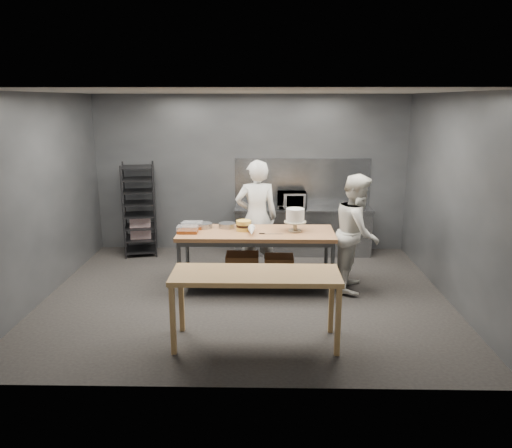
{
  "coord_description": "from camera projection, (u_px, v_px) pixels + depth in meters",
  "views": [
    {
      "loc": [
        0.3,
        -7.09,
        2.89
      ],
      "look_at": [
        0.15,
        0.28,
        1.05
      ],
      "focal_mm": 35.0,
      "sensor_mm": 36.0,
      "label": 1
    }
  ],
  "objects": [
    {
      "name": "ground",
      "position": [
        246.0,
        295.0,
        7.58
      ],
      "size": [
        6.0,
        6.0,
        0.0
      ],
      "primitive_type": "plane",
      "color": "black",
      "rests_on": "ground"
    },
    {
      "name": "offset_spatula",
      "position": [
        268.0,
        234.0,
        7.53
      ],
      "size": [
        0.36,
        0.02,
        0.02
      ],
      "color": "slate",
      "rests_on": "work_table"
    },
    {
      "name": "chef_behind",
      "position": [
        257.0,
        218.0,
        8.35
      ],
      "size": [
        0.77,
        0.56,
        1.94
      ],
      "primitive_type": "imported",
      "rotation": [
        0.0,
        0.0,
        3.28
      ],
      "color": "white",
      "rests_on": "ground"
    },
    {
      "name": "piping_bag",
      "position": [
        251.0,
        231.0,
        7.47
      ],
      "size": [
        0.13,
        0.38,
        0.12
      ],
      "primitive_type": "cone",
      "rotation": [
        1.57,
        0.0,
        0.03
      ],
      "color": "silver",
      "rests_on": "work_table"
    },
    {
      "name": "microwave",
      "position": [
        292.0,
        200.0,
        9.43
      ],
      "size": [
        0.54,
        0.37,
        0.3
      ],
      "primitive_type": "imported",
      "color": "black",
      "rests_on": "back_counter"
    },
    {
      "name": "chef_right",
      "position": [
        357.0,
        233.0,
        7.67
      ],
      "size": [
        0.88,
        1.02,
        1.81
      ],
      "primitive_type": "imported",
      "rotation": [
        0.0,
        0.0,
        1.32
      ],
      "color": "silver",
      "rests_on": "ground"
    },
    {
      "name": "pastry_clamshells",
      "position": [
        190.0,
        227.0,
        7.7
      ],
      "size": [
        0.35,
        0.47,
        0.11
      ],
      "color": "#A85221",
      "rests_on": "work_table"
    },
    {
      "name": "work_table",
      "position": [
        257.0,
        253.0,
        7.76
      ],
      "size": [
        2.4,
        0.9,
        0.92
      ],
      "color": "brown",
      "rests_on": "ground"
    },
    {
      "name": "frosted_cake_stand",
      "position": [
        295.0,
        217.0,
        7.64
      ],
      "size": [
        0.34,
        0.34,
        0.36
      ],
      "color": "#B8AF93",
      "rests_on": "work_table"
    },
    {
      "name": "speed_rack",
      "position": [
        139.0,
        210.0,
        9.45
      ],
      "size": [
        0.72,
        0.76,
        1.75
      ],
      "color": "black",
      "rests_on": "ground"
    },
    {
      "name": "back_counter",
      "position": [
        302.0,
        231.0,
        9.57
      ],
      "size": [
        2.6,
        0.6,
        0.9
      ],
      "color": "slate",
      "rests_on": "ground"
    },
    {
      "name": "layer_cake",
      "position": [
        244.0,
        226.0,
        7.71
      ],
      "size": [
        0.23,
        0.23,
        0.16
      ],
      "color": "#F6D14E",
      "rests_on": "work_table"
    },
    {
      "name": "cake_pans",
      "position": [
        207.0,
        225.0,
        7.9
      ],
      "size": [
        0.88,
        0.29,
        0.07
      ],
      "color": "gray",
      "rests_on": "work_table"
    },
    {
      "name": "near_counter",
      "position": [
        256.0,
        280.0,
        5.92
      ],
      "size": [
        2.0,
        0.7,
        0.9
      ],
      "color": "olive",
      "rests_on": "ground"
    },
    {
      "name": "splashback_panel",
      "position": [
        302.0,
        182.0,
        9.64
      ],
      "size": [
        2.6,
        0.02,
        0.9
      ],
      "primitive_type": "cube",
      "color": "slate",
      "rests_on": "back_counter"
    },
    {
      "name": "back_wall",
      "position": [
        251.0,
        174.0,
        9.64
      ],
      "size": [
        6.0,
        0.04,
        3.0
      ],
      "primitive_type": "cube",
      "color": "#4C4F54",
      "rests_on": "ground"
    }
  ]
}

